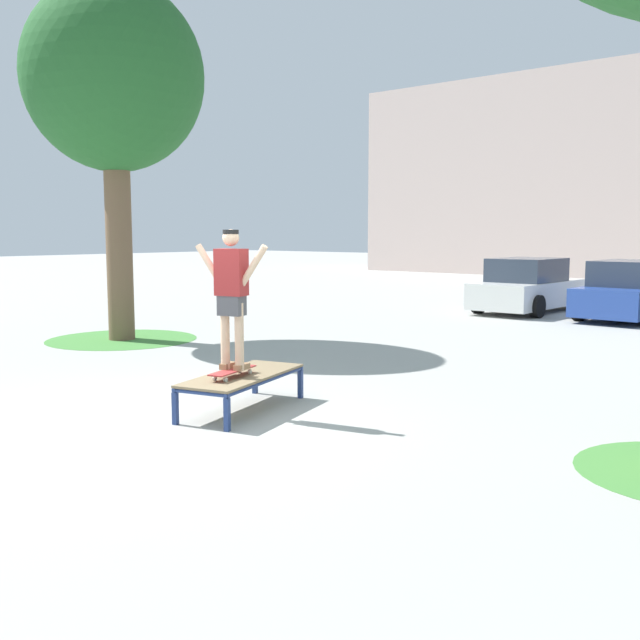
% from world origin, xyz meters
% --- Properties ---
extents(ground_plane, '(120.00, 120.00, 0.00)m').
position_xyz_m(ground_plane, '(0.00, 0.00, 0.00)').
color(ground_plane, '#A8A8A3').
extents(skate_box, '(1.23, 2.03, 0.46)m').
position_xyz_m(skate_box, '(0.07, 0.83, 0.41)').
color(skate_box, navy).
rests_on(skate_box, ground).
extents(skateboard, '(0.40, 0.82, 0.09)m').
position_xyz_m(skateboard, '(0.13, 0.62, 0.54)').
color(skateboard, '#B23333').
rests_on(skateboard, skate_box).
extents(skater, '(0.99, 0.37, 1.69)m').
position_xyz_m(skater, '(0.13, 0.62, 1.53)').
color(skater, beige).
rests_on(skater, skateboard).
extents(tree_near_left, '(3.59, 3.59, 7.19)m').
position_xyz_m(tree_near_left, '(-6.30, 3.50, 5.24)').
color(tree_near_left, brown).
rests_on(tree_near_left, ground).
extents(grass_patch_near_left, '(3.07, 3.07, 0.01)m').
position_xyz_m(grass_patch_near_left, '(-6.30, 3.50, 0.00)').
color(grass_patch_near_left, '#47893D').
rests_on(grass_patch_near_left, ground).
extents(car_white, '(1.95, 4.21, 1.50)m').
position_xyz_m(car_white, '(-2.17, 14.02, 0.69)').
color(car_white, silver).
rests_on(car_white, ground).
extents(car_blue, '(2.01, 4.25, 1.50)m').
position_xyz_m(car_blue, '(0.62, 14.08, 0.69)').
color(car_blue, '#28479E').
rests_on(car_blue, ground).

